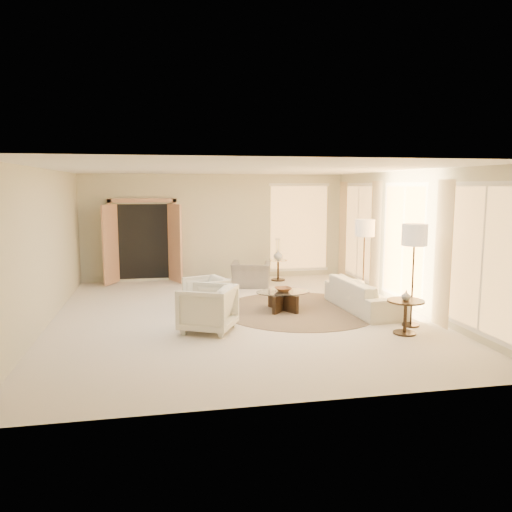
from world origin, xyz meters
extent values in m
cube|color=silver|center=(0.00, 0.00, -0.01)|extent=(7.00, 8.00, 0.02)
cube|color=white|center=(0.00, 0.00, 2.80)|extent=(7.00, 8.00, 0.02)
cube|color=beige|center=(0.00, 4.00, 1.40)|extent=(7.00, 0.04, 2.80)
cube|color=beige|center=(0.00, -4.00, 1.40)|extent=(7.00, 0.04, 2.80)
cube|color=beige|center=(-3.50, 0.00, 1.40)|extent=(0.04, 8.00, 2.80)
cube|color=beige|center=(3.50, 0.00, 1.40)|extent=(0.04, 8.00, 2.80)
cube|color=tan|center=(-1.90, 3.89, 1.08)|extent=(1.80, 0.12, 2.16)
cube|color=tan|center=(-2.70, 3.62, 1.03)|extent=(0.35, 0.66, 2.00)
cube|color=tan|center=(-1.10, 3.62, 1.03)|extent=(0.35, 0.66, 2.00)
cylinder|color=#413225|center=(1.27, 0.22, 0.01)|extent=(3.73, 3.73, 0.01)
imported|color=silver|center=(2.54, -0.05, 0.31)|extent=(0.98, 2.20, 0.63)
imported|color=silver|center=(-0.61, 0.48, 0.38)|extent=(0.89, 0.92, 0.75)
imported|color=silver|center=(-0.70, -0.91, 0.44)|extent=(1.09, 1.12, 0.88)
imported|color=gray|center=(0.73, 2.71, 0.42)|extent=(1.08, 0.84, 0.83)
cube|color=black|center=(0.91, 0.20, 0.18)|extent=(0.47, 0.74, 0.36)
cube|color=black|center=(0.91, 0.20, 0.18)|extent=(0.58, 0.67, 0.36)
cylinder|color=white|center=(0.91, 0.20, 0.39)|extent=(1.17, 1.17, 0.02)
cylinder|color=black|center=(2.56, -1.72, 0.01)|extent=(0.39, 0.39, 0.03)
cylinder|color=black|center=(2.56, -1.72, 0.28)|extent=(0.06, 0.06, 0.55)
cylinder|color=black|center=(2.56, -1.72, 0.57)|extent=(0.62, 0.62, 0.03)
cylinder|color=#2D221B|center=(1.58, 3.40, 0.01)|extent=(0.37, 0.37, 0.03)
cylinder|color=#2D221B|center=(1.58, 3.40, 0.27)|extent=(0.06, 0.06, 0.53)
cylinder|color=white|center=(1.58, 3.40, 0.55)|extent=(0.48, 0.48, 0.03)
cylinder|color=#2D221B|center=(2.90, 0.87, 0.02)|extent=(0.30, 0.30, 0.03)
cylinder|color=#2D221B|center=(2.90, 0.87, 0.75)|extent=(0.03, 0.03, 1.50)
cylinder|color=#C9B595|center=(2.90, 0.87, 1.59)|extent=(0.43, 0.43, 0.36)
cylinder|color=#2D221B|center=(2.90, -1.29, 0.02)|extent=(0.31, 0.31, 0.03)
cylinder|color=#2D221B|center=(2.90, -1.29, 0.78)|extent=(0.03, 0.03, 1.55)
cylinder|color=#C9B595|center=(2.90, -1.29, 1.64)|extent=(0.44, 0.44, 0.38)
imported|color=brown|center=(0.91, 0.20, 0.44)|extent=(0.36, 0.36, 0.08)
imported|color=silver|center=(2.56, -1.72, 0.66)|extent=(0.19, 0.19, 0.17)
imported|color=silver|center=(1.58, 3.40, 0.69)|extent=(0.33, 0.33, 0.27)
camera|label=1|loc=(-1.48, -9.28, 2.49)|focal=35.00mm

